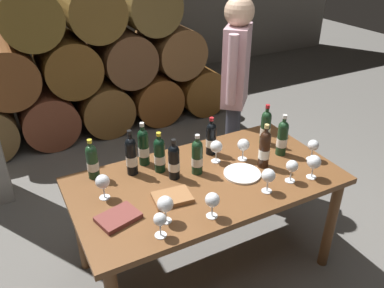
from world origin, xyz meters
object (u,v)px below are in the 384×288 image
(wine_glass_5, at_px, (292,167))
(wine_glass_7, at_px, (103,182))
(wine_bottle_5, at_px, (131,155))
(wine_bottle_7, at_px, (160,154))
(wine_bottle_0, at_px, (211,138))
(wine_bottle_9, at_px, (264,149))
(serving_plate, at_px, (242,174))
(wine_glass_1, at_px, (165,204))
(wine_bottle_2, at_px, (197,157))
(wine_bottle_4, at_px, (266,127))
(wine_glass_8, at_px, (313,146))
(wine_glass_3, at_px, (216,147))
(tasting_notebook, at_px, (172,197))
(leather_ledger, at_px, (118,217))
(wine_glass_4, at_px, (314,162))
(sommelier_presenting, at_px, (235,82))
(wine_glass_2, at_px, (243,145))
(wine_bottle_6, at_px, (282,138))
(wine_glass_0, at_px, (212,200))
(wine_bottle_1, at_px, (174,161))
(wine_glass_9, at_px, (268,176))
(dining_table, at_px, (206,190))
(wine_glass_6, at_px, (160,220))
(wine_bottle_8, at_px, (92,161))
(wine_bottle_3, at_px, (143,147))

(wine_glass_5, relative_size, wine_glass_7, 0.95)
(wine_bottle_5, relative_size, wine_bottle_7, 1.11)
(wine_bottle_0, bearing_deg, wine_bottle_9, -53.97)
(wine_bottle_0, bearing_deg, serving_plate, -82.65)
(wine_bottle_9, xyz_separation_m, wine_glass_1, (-0.80, -0.21, -0.02))
(wine_bottle_2, relative_size, wine_bottle_4, 0.90)
(wine_glass_8, distance_m, serving_plate, 0.54)
(wine_glass_3, bearing_deg, wine_glass_7, -176.85)
(wine_bottle_7, bearing_deg, wine_bottle_2, -33.74)
(wine_bottle_4, height_order, wine_glass_1, wine_bottle_4)
(tasting_notebook, distance_m, leather_ledger, 0.34)
(wine_glass_4, xyz_separation_m, sommelier_presenting, (0.10, 1.05, 0.17))
(wine_glass_2, relative_size, wine_glass_5, 1.04)
(wine_bottle_9, height_order, wine_glass_4, wine_bottle_9)
(wine_glass_2, height_order, sommelier_presenting, sommelier_presenting)
(wine_bottle_6, distance_m, wine_glass_5, 0.34)
(wine_bottle_0, relative_size, wine_glass_0, 1.79)
(wine_glass_1, bearing_deg, wine_bottle_1, 58.26)
(wine_bottle_6, xyz_separation_m, wine_glass_9, (-0.36, -0.31, -0.02))
(wine_bottle_5, distance_m, wine_glass_3, 0.57)
(dining_table, height_order, wine_glass_4, wine_glass_4)
(wine_glass_2, relative_size, wine_glass_6, 1.09)
(wine_glass_2, distance_m, wine_glass_5, 0.38)
(tasting_notebook, bearing_deg, wine_glass_5, -6.72)
(wine_bottle_1, distance_m, wine_bottle_8, 0.51)
(wine_glass_0, distance_m, leather_ledger, 0.52)
(wine_bottle_4, relative_size, wine_bottle_7, 1.10)
(dining_table, relative_size, wine_glass_5, 11.33)
(dining_table, distance_m, wine_glass_7, 0.67)
(wine_bottle_7, height_order, sommelier_presenting, sommelier_presenting)
(wine_bottle_9, distance_m, serving_plate, 0.22)
(dining_table, bearing_deg, wine_glass_1, -147.43)
(wine_glass_0, xyz_separation_m, wine_glass_1, (-0.24, 0.08, 0.00))
(wine_bottle_0, xyz_separation_m, wine_glass_6, (-0.65, -0.60, -0.02))
(wine_bottle_1, distance_m, wine_glass_0, 0.44)
(wine_glass_5, bearing_deg, wine_glass_2, 108.19)
(wine_bottle_8, height_order, leather_ledger, wine_bottle_8)
(wine_bottle_0, xyz_separation_m, wine_glass_5, (0.27, -0.53, -0.01))
(wine_glass_0, bearing_deg, wine_glass_3, 56.98)
(wine_glass_4, distance_m, serving_plate, 0.45)
(wine_bottle_3, distance_m, wine_bottle_7, 0.14)
(wine_bottle_8, relative_size, wine_glass_6, 1.90)
(wine_bottle_8, relative_size, tasting_notebook, 1.24)
(wine_glass_7, bearing_deg, wine_bottle_8, 88.42)
(wine_bottle_2, relative_size, wine_glass_7, 1.75)
(wine_glass_2, xyz_separation_m, tasting_notebook, (-0.62, -0.18, -0.10))
(wine_glass_2, height_order, wine_glass_4, wine_glass_4)
(wine_bottle_3, height_order, wine_bottle_6, wine_bottle_3)
(wine_glass_3, relative_size, wine_glass_9, 1.00)
(wine_glass_2, relative_size, wine_glass_7, 0.99)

